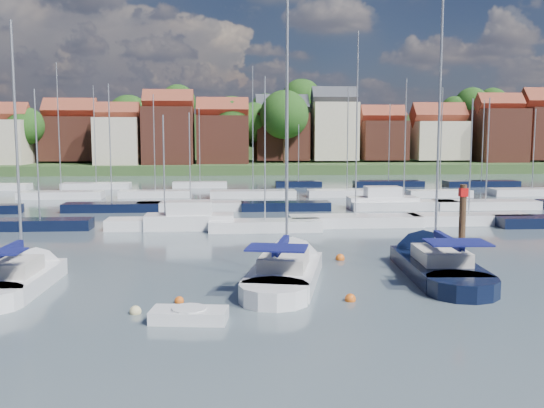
{
  "coord_description": "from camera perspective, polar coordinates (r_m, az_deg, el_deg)",
  "views": [
    {
      "loc": [
        -2.33,
        -28.12,
        7.56
      ],
      "look_at": [
        0.84,
        14.0,
        2.65
      ],
      "focal_mm": 40.0,
      "sensor_mm": 36.0,
      "label": 1
    }
  ],
  "objects": [
    {
      "name": "tender",
      "position": [
        25.11,
        -7.81,
        -10.34
      ],
      "size": [
        3.24,
        1.82,
        0.66
      ],
      "rotation": [
        0.0,
        0.0,
        -0.13
      ],
      "color": "silver",
      "rests_on": "ground"
    },
    {
      "name": "sailboat_navy",
      "position": [
        35.57,
        14.53,
        -5.28
      ],
      "size": [
        4.24,
        13.16,
        17.89
      ],
      "rotation": [
        0.0,
        0.0,
        1.51
      ],
      "color": "black",
      "rests_on": "ground"
    },
    {
      "name": "ground",
      "position": [
        68.58,
        -2.32,
        0.29
      ],
      "size": [
        260.0,
        260.0,
        0.0
      ],
      "primitive_type": "plane",
      "color": "#414F59",
      "rests_on": "ground"
    },
    {
      "name": "buoy_e",
      "position": [
        36.85,
        6.43,
        -5.25
      ],
      "size": [
        0.54,
        0.54,
        0.54
      ],
      "primitive_type": "sphere",
      "color": "#D85914",
      "rests_on": "ground"
    },
    {
      "name": "buoy_b",
      "position": [
        26.61,
        -12.73,
        -10.04
      ],
      "size": [
        0.5,
        0.5,
        0.5
      ],
      "primitive_type": "sphere",
      "color": "beige",
      "rests_on": "ground"
    },
    {
      "name": "sailboat_left",
      "position": [
        33.31,
        -22.0,
        -6.34
      ],
      "size": [
        3.07,
        10.36,
        14.03
      ],
      "rotation": [
        0.0,
        0.0,
        1.54
      ],
      "color": "silver",
      "rests_on": "ground"
    },
    {
      "name": "buoy_d",
      "position": [
        28.06,
        7.38,
        -9.05
      ],
      "size": [
        0.5,
        0.5,
        0.5
      ],
      "primitive_type": "sphere",
      "color": "#D85914",
      "rests_on": "ground"
    },
    {
      "name": "buoy_c",
      "position": [
        27.82,
        -8.73,
        -9.21
      ],
      "size": [
        0.43,
        0.43,
        0.43
      ],
      "primitive_type": "sphere",
      "color": "#D85914",
      "rests_on": "ground"
    },
    {
      "name": "far_shore_town",
      "position": [
        160.88,
        -2.68,
        5.57
      ],
      "size": [
        212.46,
        90.0,
        22.27
      ],
      "color": "#324824",
      "rests_on": "ground"
    },
    {
      "name": "timber_piling",
      "position": [
        33.79,
        17.4,
        -3.92
      ],
      "size": [
        0.4,
        0.4,
        7.16
      ],
      "color": "#4C331E",
      "rests_on": "ground"
    },
    {
      "name": "marina_field",
      "position": [
        63.81,
        -0.46,
        0.21
      ],
      "size": [
        79.62,
        41.41,
        15.93
      ],
      "color": "silver",
      "rests_on": "ground"
    },
    {
      "name": "sailboat_centre",
      "position": [
        32.71,
        1.62,
        -6.1
      ],
      "size": [
        5.89,
        12.6,
        16.53
      ],
      "rotation": [
        0.0,
        0.0,
        1.34
      ],
      "color": "silver",
      "rests_on": "ground"
    }
  ]
}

